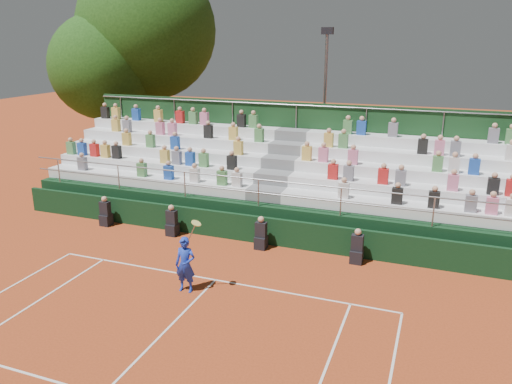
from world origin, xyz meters
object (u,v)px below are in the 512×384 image
at_px(tree_west, 103,67).
at_px(floodlight_mast, 325,90).
at_px(tree_east, 147,30).
at_px(tennis_player, 185,265).

xyz_separation_m(tree_west, floodlight_mast, (12.11, 2.27, -1.07)).
distance_m(tree_east, floodlight_mast, 10.87).
height_order(tree_east, floodlight_mast, tree_east).
bearing_deg(tennis_player, tree_east, 124.62).
bearing_deg(tree_east, tree_west, -129.07).
bearing_deg(tree_east, floodlight_mast, 1.14).
relative_size(tree_west, tree_east, 0.74).
distance_m(tree_west, tree_east, 3.31).
relative_size(tennis_player, floodlight_mast, 0.29).
bearing_deg(tree_west, floodlight_mast, 10.62).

